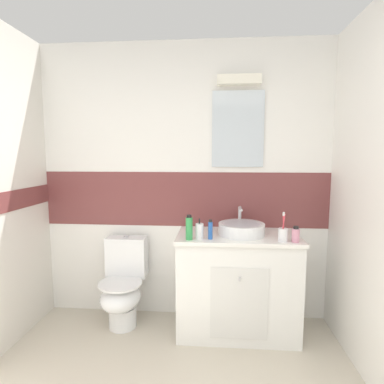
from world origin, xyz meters
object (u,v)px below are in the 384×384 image
object	(u,v)px
lotion_bottle_short	(296,235)
shampoo_bottle_tall	(189,228)
sink_basin	(241,228)
soap_dispenser	(199,231)
toilet	(123,285)
toothbrush_cup	(283,234)
toothpaste_tube_upright	(210,230)

from	to	relation	value
lotion_bottle_short	shampoo_bottle_tall	xyz separation A→B (m)	(-0.81, 0.00, 0.04)
sink_basin	soap_dispenser	xyz separation A→B (m)	(-0.34, -0.16, 0.01)
toilet	toothbrush_cup	xyz separation A→B (m)	(1.32, -0.21, 0.55)
toilet	toothpaste_tube_upright	size ratio (longest dim) A/B	4.99
toothbrush_cup	soap_dispenser	size ratio (longest dim) A/B	1.41
toothbrush_cup	toothpaste_tube_upright	size ratio (longest dim) A/B	1.47
soap_dispenser	lotion_bottle_short	distance (m)	0.73
lotion_bottle_short	shampoo_bottle_tall	distance (m)	0.81
shampoo_bottle_tall	toothpaste_tube_upright	bearing A→B (deg)	10.04
sink_basin	toothpaste_tube_upright	world-z (taller)	sink_basin
lotion_bottle_short	shampoo_bottle_tall	size ratio (longest dim) A/B	0.62
sink_basin	toothpaste_tube_upright	bearing A→B (deg)	-147.94
sink_basin	shampoo_bottle_tall	size ratio (longest dim) A/B	2.16
sink_basin	lotion_bottle_short	xyz separation A→B (m)	(0.39, -0.19, 0.00)
soap_dispenser	toothpaste_tube_upright	size ratio (longest dim) A/B	1.04
toilet	toothpaste_tube_upright	bearing A→B (deg)	-13.64
toilet	shampoo_bottle_tall	bearing A→B (deg)	-19.61
sink_basin	soap_dispenser	size ratio (longest dim) A/B	2.60
toothpaste_tube_upright	lotion_bottle_short	xyz separation A→B (m)	(0.64, -0.03, -0.02)
toothbrush_cup	soap_dispenser	world-z (taller)	toothbrush_cup
lotion_bottle_short	shampoo_bottle_tall	bearing A→B (deg)	179.95
soap_dispenser	sink_basin	bearing A→B (deg)	24.65
lotion_bottle_short	toothbrush_cup	bearing A→B (deg)	175.79
soap_dispenser	toothbrush_cup	bearing A→B (deg)	-2.35
toilet	toothbrush_cup	bearing A→B (deg)	-9.01
shampoo_bottle_tall	toothbrush_cup	bearing A→B (deg)	0.49
shampoo_bottle_tall	toilet	bearing A→B (deg)	160.39
sink_basin	toilet	xyz separation A→B (m)	(-1.02, 0.03, -0.54)
sink_basin	shampoo_bottle_tall	world-z (taller)	sink_basin
toothpaste_tube_upright	shampoo_bottle_tall	world-z (taller)	shampoo_bottle_tall
soap_dispenser	toothpaste_tube_upright	xyz separation A→B (m)	(0.09, -0.00, 0.01)
sink_basin	lotion_bottle_short	world-z (taller)	sink_basin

